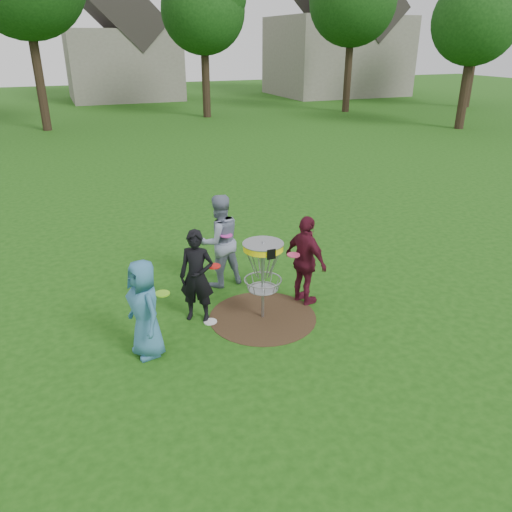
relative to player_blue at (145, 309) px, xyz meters
name	(u,v)px	position (x,y,z in m)	size (l,w,h in m)	color
ground	(263,317)	(1.97, 0.33, -0.75)	(100.00, 100.00, 0.00)	#19470F
dirt_patch	(263,317)	(1.97, 0.33, -0.75)	(1.80, 1.80, 0.01)	#47331E
player_blue	(145,309)	(0.00, 0.00, 0.00)	(0.73, 0.48, 1.50)	teal
player_black	(197,276)	(0.97, 0.69, 0.03)	(0.57, 0.37, 1.56)	black
player_grey	(219,241)	(1.71, 1.79, 0.13)	(0.86, 0.67, 1.76)	gray
player_maroon	(306,261)	(2.86, 0.54, 0.05)	(0.94, 0.39, 1.60)	#551325
disc_on_grass	(210,322)	(1.11, 0.50, -0.74)	(0.22, 0.22, 0.02)	silver
disc_golf_basket	(263,262)	(1.97, 0.33, 0.27)	(0.66, 0.67, 1.38)	#9EA0A5
held_discs	(226,261)	(1.46, 0.66, 0.24)	(2.53, 1.69, 0.18)	#79D217
house_row	(149,42)	(6.75, 33.40, 3.39)	(44.50, 10.65, 11.62)	gray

